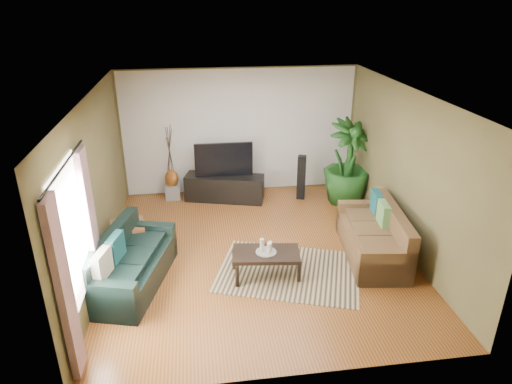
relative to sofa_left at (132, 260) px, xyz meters
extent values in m
plane|color=#955126|center=(1.98, 0.64, -0.42)|extent=(5.50, 5.50, 0.00)
plane|color=white|center=(1.98, 0.64, 2.28)|extent=(5.50, 5.50, 0.00)
plane|color=brown|center=(1.98, 3.39, 0.93)|extent=(5.00, 0.00, 5.00)
plane|color=brown|center=(1.98, -2.11, 0.93)|extent=(5.00, 0.00, 5.00)
plane|color=brown|center=(-0.52, 0.64, 0.92)|extent=(0.00, 5.50, 5.50)
plane|color=brown|center=(4.48, 0.64, 0.92)|extent=(0.00, 5.50, 5.50)
plane|color=white|center=(1.98, 3.38, 0.93)|extent=(4.90, 0.00, 4.90)
plane|color=white|center=(-0.50, -0.96, 0.97)|extent=(0.00, 1.80, 1.80)
cube|color=gray|center=(-0.45, -1.71, 0.72)|extent=(0.08, 0.35, 2.20)
cube|color=gray|center=(-0.45, -0.21, 0.72)|extent=(0.08, 0.35, 2.20)
cylinder|color=black|center=(-0.45, -0.96, 1.87)|extent=(0.03, 1.90, 0.03)
cube|color=black|center=(0.00, 0.00, 0.00)|extent=(1.26, 2.01, 0.85)
cube|color=brown|center=(3.86, 0.30, 0.00)|extent=(1.07, 1.97, 0.85)
cube|color=tan|center=(2.39, 0.00, -0.42)|extent=(2.59, 2.19, 0.01)
cube|color=black|center=(2.02, -0.05, -0.21)|extent=(1.09, 0.69, 0.42)
cylinder|color=gray|center=(2.02, -0.05, 0.00)|extent=(0.32, 0.32, 0.01)
cylinder|color=#EBE4C7|center=(1.96, -0.02, 0.11)|extent=(0.07, 0.07, 0.21)
cylinder|color=white|center=(2.06, -0.09, 0.09)|extent=(0.07, 0.07, 0.16)
cylinder|color=beige|center=(2.09, 0.01, 0.08)|extent=(0.07, 0.07, 0.13)
cube|color=black|center=(1.60, 2.90, -0.15)|extent=(1.71, 0.91, 0.55)
cube|color=black|center=(1.60, 2.92, 0.48)|extent=(1.20, 0.07, 0.71)
cube|color=black|center=(1.12, 3.14, 0.02)|extent=(0.21, 0.22, 0.89)
cube|color=black|center=(3.23, 2.77, 0.05)|extent=(0.22, 0.23, 0.95)
imported|color=#1B4B19|center=(4.12, 2.46, 0.45)|extent=(1.33, 1.33, 1.75)
cylinder|color=black|center=(4.12, 2.46, -0.30)|extent=(0.32, 0.32, 0.25)
cube|color=gray|center=(0.50, 3.14, -0.27)|extent=(0.32, 0.32, 0.31)
ellipsoid|color=brown|center=(0.50, 3.14, 0.03)|extent=(0.28, 0.28, 0.40)
cube|color=brown|center=(-0.16, 0.90, -0.14)|extent=(0.62, 0.62, 0.57)
camera|label=1|loc=(1.03, -6.01, 3.66)|focal=32.00mm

